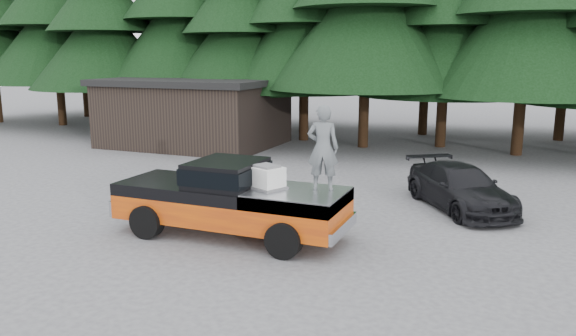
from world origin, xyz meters
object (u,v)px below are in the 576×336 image
at_px(man_on_bed, 323,148).
at_px(parked_car, 460,187).
at_px(utility_building, 195,112).
at_px(pickup_truck, 231,210).
at_px(air_compressor, 267,178).

bearing_deg(man_on_bed, parked_car, -135.73).
height_order(parked_car, utility_building, utility_building).
relative_size(man_on_bed, parked_car, 0.46).
distance_m(man_on_bed, parked_car, 5.53).
xyz_separation_m(pickup_truck, air_compressor, (1.02, -0.05, 0.92)).
relative_size(parked_car, utility_building, 0.53).
bearing_deg(parked_car, air_compressor, -164.32).
bearing_deg(pickup_truck, parked_car, 43.47).
bearing_deg(air_compressor, parked_car, 74.47).
bearing_deg(pickup_truck, air_compressor, -2.54).
xyz_separation_m(parked_car, utility_building, (-13.53, 7.27, 1.02)).
relative_size(air_compressor, parked_car, 0.17).
bearing_deg(air_compressor, man_on_bed, 40.40).
distance_m(air_compressor, parked_car, 6.39).
bearing_deg(pickup_truck, utility_building, 125.03).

